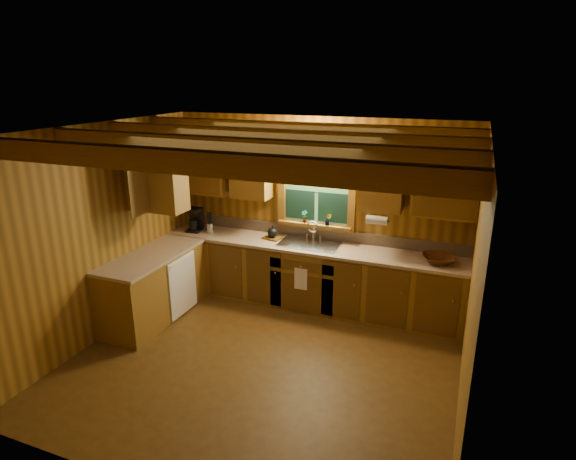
{
  "coord_description": "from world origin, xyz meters",
  "views": [
    {
      "loc": [
        1.99,
        -4.23,
        3.11
      ],
      "look_at": [
        0.0,
        0.8,
        1.35
      ],
      "focal_mm": 29.73,
      "sensor_mm": 36.0,
      "label": 1
    }
  ],
  "objects_px": {
    "wicker_basket": "(438,259)",
    "cutting_board": "(272,238)",
    "sink": "(309,247)",
    "coffee_maker": "(195,219)"
  },
  "relations": [
    {
      "from": "wicker_basket",
      "to": "cutting_board",
      "type": "bearing_deg",
      "value": 177.85
    },
    {
      "from": "coffee_maker",
      "to": "cutting_board",
      "type": "relative_size",
      "value": 1.35
    },
    {
      "from": "sink",
      "to": "coffee_maker",
      "type": "distance_m",
      "value": 1.8
    },
    {
      "from": "sink",
      "to": "coffee_maker",
      "type": "relative_size",
      "value": 2.37
    },
    {
      "from": "sink",
      "to": "cutting_board",
      "type": "bearing_deg",
      "value": 177.02
    },
    {
      "from": "sink",
      "to": "wicker_basket",
      "type": "bearing_deg",
      "value": -1.88
    },
    {
      "from": "coffee_maker",
      "to": "cutting_board",
      "type": "bearing_deg",
      "value": -1.61
    },
    {
      "from": "cutting_board",
      "to": "sink",
      "type": "bearing_deg",
      "value": 8.48
    },
    {
      "from": "cutting_board",
      "to": "wicker_basket",
      "type": "relative_size",
      "value": 0.66
    },
    {
      "from": "coffee_maker",
      "to": "cutting_board",
      "type": "xyz_separation_m",
      "value": [
        1.22,
        0.07,
        -0.16
      ]
    }
  ]
}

